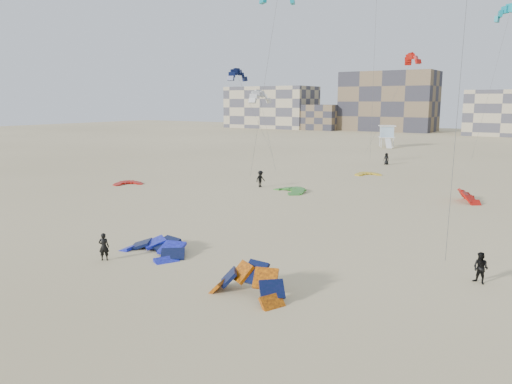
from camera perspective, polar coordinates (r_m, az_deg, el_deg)
The scene contains 19 objects.
ground at distance 29.91m, azimuth -12.76°, elevation -7.41°, with size 320.00×320.00×0.00m, color beige.
kite_ground_blue at distance 30.77m, azimuth -11.65°, elevation -6.86°, with size 4.65×4.71×1.35m, color #2133E5, non-canonical shape.
kite_ground_orange at distance 23.80m, azimuth -0.94°, elevation -11.83°, with size 3.82×3.10×2.33m, color orange, non-canonical shape.
kite_ground_red at distance 56.57m, azimuth -14.40°, elevation 0.85°, with size 2.81×2.96×0.56m, color red, non-canonical shape.
kite_ground_green at distance 50.43m, azimuth 3.94°, elevation 0.03°, with size 3.74×3.94×0.67m, color #3A8524, non-canonical shape.
kite_ground_red_far at distance 49.19m, azimuth 23.17°, elevation -1.05°, with size 3.13×2.75×1.81m, color red, non-canonical shape.
kite_ground_yellow at distance 63.40m, azimuth 12.65°, elevation 1.91°, with size 2.93×3.07×0.46m, color gold, non-canonical shape.
kitesurfer_main at distance 29.92m, azimuth -16.99°, elevation -5.99°, with size 0.59×0.39×1.61m, color black.
kitesurfer_b at distance 27.47m, azimuth 24.29°, elevation -7.93°, with size 0.78×0.61×1.60m, color black.
kitesurfer_c at distance 52.94m, azimuth 0.51°, elevation 1.51°, with size 1.14×0.65×1.76m, color black.
kitesurfer_e at distance 74.44m, azimuth 14.68°, elevation 3.69°, with size 0.82×0.54×1.69m, color black.
kite_fly_grey at distance 63.86m, azimuth 0.46°, elevation 10.68°, with size 6.46×5.52×9.74m.
kite_fly_navy at distance 81.51m, azimuth -2.12°, elevation 13.09°, with size 9.83×4.22×13.25m.
kite_fly_teal_b at distance 82.62m, azimuth 27.01°, elevation 17.65°, with size 5.40×8.97×21.35m.
kite_fly_red at distance 87.33m, azimuth 17.44°, elevation 14.20°, with size 6.58×11.49×16.09m.
lifeguard_tower_far at distance 103.52m, azimuth 14.70°, elevation 6.17°, with size 4.08×6.44×4.30m.
condo_west_a at distance 175.04m, azimuth 1.75°, elevation 9.64°, with size 30.00×15.00×14.00m, color tan.
condo_west_b at distance 161.87m, azimuth 14.91°, elevation 9.96°, with size 28.00×14.00×18.00m, color brown.
condo_fill_left at distance 163.83m, azimuth 7.44°, elevation 8.47°, with size 12.00×10.00×8.00m, color brown.
Camera 1 is at (20.58, -19.76, 8.96)m, focal length 35.00 mm.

